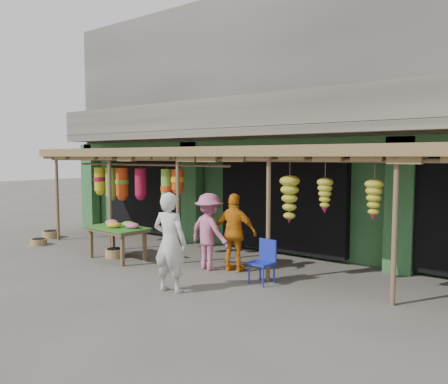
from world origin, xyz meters
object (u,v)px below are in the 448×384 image
Objects in this scene: blue_chair at (264,259)px; person_vendor at (235,233)px; person_shopper at (209,231)px; flower_table at (118,229)px; person_front at (170,242)px.

blue_chair is 0.51× the size of person_vendor.
person_vendor reaches higher than blue_chair.
blue_chair is at bearing 147.11° from person_vendor.
person_vendor is 1.01× the size of person_shopper.
person_shopper is at bearing 18.22° from flower_table.
blue_chair is 1.63m from person_shopper.
flower_table is 2.49m from person_shopper.
person_vendor reaches higher than person_shopper.
flower_table is 3.08m from person_front.
flower_table is 3.09m from person_vendor.
flower_table is 0.95× the size of person_vendor.
blue_chair is 1.15m from person_vendor.
person_front is at bearing 113.40° from person_shopper.
person_vendor is (0.13, 1.95, -0.07)m from person_front.
person_front reaches higher than flower_table.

